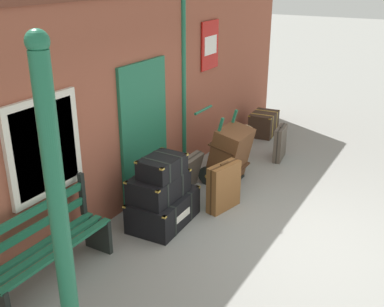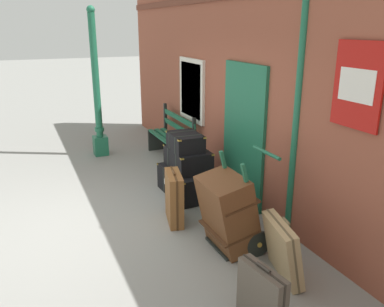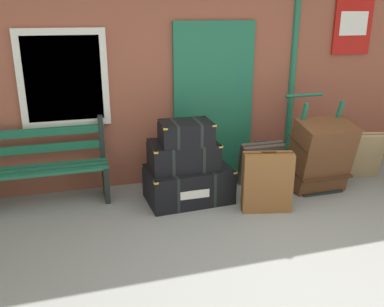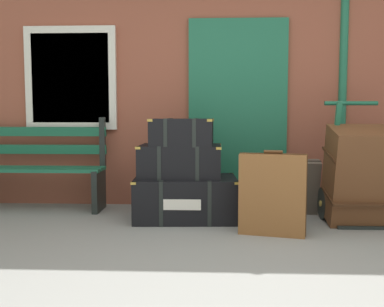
# 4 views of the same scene
# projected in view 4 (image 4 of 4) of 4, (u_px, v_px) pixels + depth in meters

# --- Properties ---
(ground_plane) EXTENTS (60.00, 60.00, 0.00)m
(ground_plane) POSITION_uv_depth(u_px,v_px,m) (238.00, 287.00, 2.72)
(ground_plane) COLOR gray
(brick_facade) EXTENTS (10.40, 0.35, 3.20)m
(brick_facade) POSITION_uv_depth(u_px,v_px,m) (226.00, 66.00, 5.16)
(brick_facade) COLOR brown
(brick_facade) RESTS_ON ground
(platform_bench) EXTENTS (1.60, 0.43, 1.01)m
(platform_bench) POSITION_uv_depth(u_px,v_px,m) (32.00, 169.00, 4.93)
(platform_bench) COLOR #1E6647
(platform_bench) RESTS_ON ground
(steamer_trunk_base) EXTENTS (1.04, 0.70, 0.43)m
(steamer_trunk_base) POSITION_uv_depth(u_px,v_px,m) (186.00, 198.00, 4.47)
(steamer_trunk_base) COLOR black
(steamer_trunk_base) RESTS_ON ground
(steamer_trunk_middle) EXTENTS (0.82, 0.56, 0.33)m
(steamer_trunk_middle) POSITION_uv_depth(u_px,v_px,m) (180.00, 161.00, 4.47)
(steamer_trunk_middle) COLOR black
(steamer_trunk_middle) RESTS_ON steamer_trunk_base
(steamer_trunk_top) EXTENTS (0.63, 0.47, 0.27)m
(steamer_trunk_top) POSITION_uv_depth(u_px,v_px,m) (182.00, 132.00, 4.39)
(steamer_trunk_top) COLOR black
(steamer_trunk_top) RESTS_ON steamer_trunk_middle
(porters_trolley) EXTENTS (0.71, 0.68, 1.18)m
(porters_trolley) POSITION_uv_depth(u_px,v_px,m) (358.00, 194.00, 4.37)
(porters_trolley) COLOR black
(porters_trolley) RESTS_ON ground
(large_brown_trunk) EXTENTS (0.70, 0.62, 0.95)m
(large_brown_trunk) POSITION_uv_depth(u_px,v_px,m) (365.00, 175.00, 4.17)
(large_brown_trunk) COLOR brown
(large_brown_trunk) RESTS_ON ground
(suitcase_tan) EXTENTS (0.60, 0.28, 0.60)m
(suitcase_tan) POSITION_uv_depth(u_px,v_px,m) (290.00, 187.00, 4.65)
(suitcase_tan) COLOR #51473D
(suitcase_tan) RESTS_ON ground
(suitcase_olive) EXTENTS (0.59, 0.31, 0.74)m
(suitcase_olive) POSITION_uv_depth(u_px,v_px,m) (273.00, 194.00, 3.89)
(suitcase_olive) COLOR brown
(suitcase_olive) RESTS_ON ground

